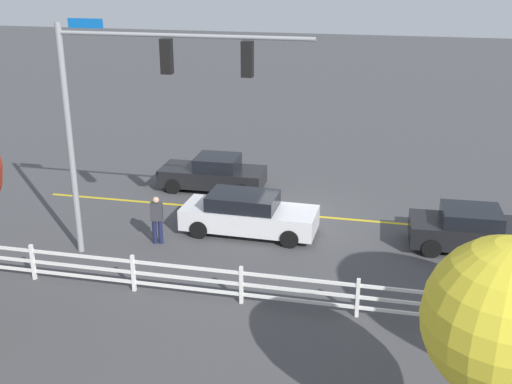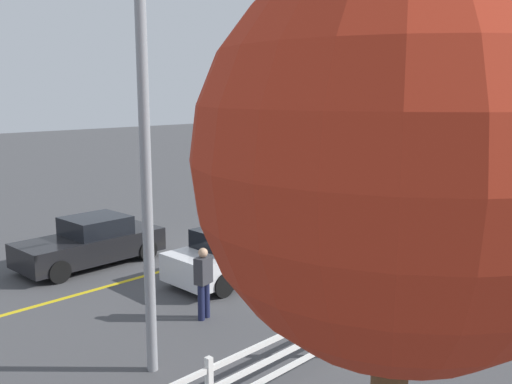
% 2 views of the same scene
% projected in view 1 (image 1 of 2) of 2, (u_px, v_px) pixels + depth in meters
% --- Properties ---
extents(ground_plane, '(120.00, 120.00, 0.00)m').
position_uv_depth(ground_plane, '(291.00, 214.00, 24.39)').
color(ground_plane, '#444447').
extents(lane_center_stripe, '(28.00, 0.16, 0.01)m').
position_uv_depth(lane_center_stripe, '(398.00, 223.00, 23.56)').
color(lane_center_stripe, gold).
rests_on(lane_center_stripe, ground_plane).
extents(signal_assembly, '(7.76, 0.38, 7.56)m').
position_uv_depth(signal_assembly, '(132.00, 97.00, 19.09)').
color(signal_assembly, gray).
rests_on(signal_assembly, ground_plane).
extents(car_0, '(4.41, 2.08, 1.43)m').
position_uv_depth(car_0, '(475.00, 230.00, 21.27)').
color(car_0, black).
rests_on(car_0, ground_plane).
extents(car_1, '(4.36, 1.94, 1.46)m').
position_uv_depth(car_1, '(214.00, 174.00, 26.79)').
color(car_1, black).
rests_on(car_1, ground_plane).
extents(car_2, '(4.76, 1.94, 1.47)m').
position_uv_depth(car_2, '(248.00, 214.00, 22.52)').
color(car_2, silver).
rests_on(car_2, ground_plane).
extents(pedestrian, '(0.45, 0.34, 1.69)m').
position_uv_depth(pedestrian, '(157.00, 218.00, 21.66)').
color(pedestrian, '#191E3F').
rests_on(pedestrian, ground_plane).
extents(white_rail_fence, '(26.10, 0.10, 1.15)m').
position_uv_depth(white_rail_fence, '(358.00, 297.00, 17.30)').
color(white_rail_fence, white).
rests_on(white_rail_fence, ground_plane).
extents(tree_1, '(2.92, 2.92, 4.93)m').
position_uv_depth(tree_1, '(507.00, 321.00, 10.86)').
color(tree_1, brown).
rests_on(tree_1, ground_plane).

